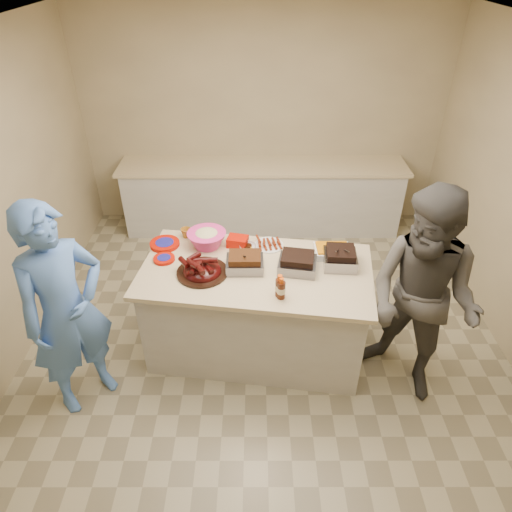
{
  "coord_description": "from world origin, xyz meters",
  "views": [
    {
      "loc": [
        -0.09,
        -3.13,
        3.21
      ],
      "look_at": [
        -0.09,
        0.02,
        1.02
      ],
      "focal_mm": 32.0,
      "sensor_mm": 36.0,
      "label": 1
    }
  ],
  "objects_px": {
    "rib_platter": "(202,273)",
    "guest_blue": "(92,392)",
    "coleslaw_bowl": "(207,246)",
    "bbq_bottle_b": "(279,295)",
    "mustard_bottle": "(251,258)",
    "bbq_bottle_a": "(281,298)",
    "roasting_pan": "(339,265)",
    "plastic_cup": "(186,237)",
    "island": "(256,346)",
    "guest_gray": "(400,381)"
  },
  "relations": [
    {
      "from": "rib_platter",
      "to": "guest_blue",
      "type": "relative_size",
      "value": 0.23
    },
    {
      "from": "coleslaw_bowl",
      "to": "guest_blue",
      "type": "height_order",
      "value": "coleslaw_bowl"
    },
    {
      "from": "bbq_bottle_b",
      "to": "mustard_bottle",
      "type": "bearing_deg",
      "value": 113.39
    },
    {
      "from": "bbq_bottle_a",
      "to": "mustard_bottle",
      "type": "distance_m",
      "value": 0.59
    },
    {
      "from": "roasting_pan",
      "to": "guest_blue",
      "type": "distance_m",
      "value": 2.4
    },
    {
      "from": "coleslaw_bowl",
      "to": "bbq_bottle_b",
      "type": "xyz_separation_m",
      "value": [
        0.62,
        -0.7,
        0.0
      ]
    },
    {
      "from": "coleslaw_bowl",
      "to": "bbq_bottle_a",
      "type": "relative_size",
      "value": 1.85
    },
    {
      "from": "bbq_bottle_a",
      "to": "plastic_cup",
      "type": "distance_m",
      "value": 1.22
    },
    {
      "from": "island",
      "to": "guest_blue",
      "type": "height_order",
      "value": "island"
    },
    {
      "from": "mustard_bottle",
      "to": "rib_platter",
      "type": "bearing_deg",
      "value": -151.21
    },
    {
      "from": "mustard_bottle",
      "to": "plastic_cup",
      "type": "distance_m",
      "value": 0.7
    },
    {
      "from": "plastic_cup",
      "to": "guest_gray",
      "type": "height_order",
      "value": "plastic_cup"
    },
    {
      "from": "bbq_bottle_b",
      "to": "mustard_bottle",
      "type": "height_order",
      "value": "bbq_bottle_b"
    },
    {
      "from": "coleslaw_bowl",
      "to": "guest_blue",
      "type": "distance_m",
      "value": 1.61
    },
    {
      "from": "mustard_bottle",
      "to": "roasting_pan",
      "type": "bearing_deg",
      "value": -8.32
    },
    {
      "from": "rib_platter",
      "to": "plastic_cup",
      "type": "distance_m",
      "value": 0.6
    },
    {
      "from": "rib_platter",
      "to": "guest_gray",
      "type": "bearing_deg",
      "value": -11.95
    },
    {
      "from": "roasting_pan",
      "to": "bbq_bottle_b",
      "type": "height_order",
      "value": "bbq_bottle_b"
    },
    {
      "from": "roasting_pan",
      "to": "guest_blue",
      "type": "xyz_separation_m",
      "value": [
        -2.13,
        -0.59,
        -0.92
      ]
    },
    {
      "from": "roasting_pan",
      "to": "bbq_bottle_b",
      "type": "bearing_deg",
      "value": -138.57
    },
    {
      "from": "island",
      "to": "mustard_bottle",
      "type": "bearing_deg",
      "value": 111.64
    },
    {
      "from": "island",
      "to": "bbq_bottle_a",
      "type": "bearing_deg",
      "value": -54.56
    },
    {
      "from": "plastic_cup",
      "to": "mustard_bottle",
      "type": "bearing_deg",
      "value": -29.13
    },
    {
      "from": "roasting_pan",
      "to": "plastic_cup",
      "type": "xyz_separation_m",
      "value": [
        -1.36,
        0.45,
        0.0
      ]
    },
    {
      "from": "guest_blue",
      "to": "guest_gray",
      "type": "distance_m",
      "value": 2.69
    },
    {
      "from": "rib_platter",
      "to": "bbq_bottle_a",
      "type": "height_order",
      "value": "bbq_bottle_a"
    },
    {
      "from": "bbq_bottle_a",
      "to": "guest_gray",
      "type": "relative_size",
      "value": 0.1
    },
    {
      "from": "roasting_pan",
      "to": "coleslaw_bowl",
      "type": "bearing_deg",
      "value": 169.64
    },
    {
      "from": "island",
      "to": "coleslaw_bowl",
      "type": "distance_m",
      "value": 1.08
    },
    {
      "from": "coleslaw_bowl",
      "to": "guest_blue",
      "type": "xyz_separation_m",
      "value": [
        -0.98,
        -0.89,
        -0.92
      ]
    },
    {
      "from": "bbq_bottle_b",
      "to": "guest_gray",
      "type": "xyz_separation_m",
      "value": [
        1.09,
        -0.07,
        -0.92
      ]
    },
    {
      "from": "bbq_bottle_b",
      "to": "bbq_bottle_a",
      "type": "bearing_deg",
      "value": -64.59
    },
    {
      "from": "island",
      "to": "rib_platter",
      "type": "height_order",
      "value": "rib_platter"
    },
    {
      "from": "island",
      "to": "bbq_bottle_b",
      "type": "relative_size",
      "value": 9.91
    },
    {
      "from": "mustard_bottle",
      "to": "plastic_cup",
      "type": "relative_size",
      "value": 1.24
    },
    {
      "from": "coleslaw_bowl",
      "to": "bbq_bottle_a",
      "type": "bearing_deg",
      "value": -48.89
    },
    {
      "from": "bbq_bottle_b",
      "to": "guest_gray",
      "type": "height_order",
      "value": "bbq_bottle_b"
    },
    {
      "from": "roasting_pan",
      "to": "mustard_bottle",
      "type": "distance_m",
      "value": 0.76
    },
    {
      "from": "rib_platter",
      "to": "bbq_bottle_a",
      "type": "bearing_deg",
      "value": -26.21
    },
    {
      "from": "bbq_bottle_a",
      "to": "bbq_bottle_b",
      "type": "bearing_deg",
      "value": 115.41
    },
    {
      "from": "bbq_bottle_b",
      "to": "guest_blue",
      "type": "xyz_separation_m",
      "value": [
        -1.6,
        -0.19,
        -0.92
      ]
    },
    {
      "from": "roasting_pan",
      "to": "mustard_bottle",
      "type": "relative_size",
      "value": 2.28
    },
    {
      "from": "island",
      "to": "roasting_pan",
      "type": "height_order",
      "value": "roasting_pan"
    },
    {
      "from": "island",
      "to": "roasting_pan",
      "type": "relative_size",
      "value": 7.12
    },
    {
      "from": "guest_gray",
      "to": "mustard_bottle",
      "type": "bearing_deg",
      "value": -158.45
    },
    {
      "from": "coleslaw_bowl",
      "to": "rib_platter",
      "type": "bearing_deg",
      "value": -90.69
    },
    {
      "from": "mustard_bottle",
      "to": "guest_gray",
      "type": "xyz_separation_m",
      "value": [
        1.31,
        -0.59,
        -0.92
      ]
    },
    {
      "from": "mustard_bottle",
      "to": "plastic_cup",
      "type": "xyz_separation_m",
      "value": [
        -0.61,
        0.34,
        0.0
      ]
    },
    {
      "from": "bbq_bottle_b",
      "to": "guest_gray",
      "type": "bearing_deg",
      "value": -3.91
    },
    {
      "from": "coleslaw_bowl",
      "to": "guest_gray",
      "type": "xyz_separation_m",
      "value": [
        1.71,
        -0.78,
        -0.92
      ]
    }
  ]
}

